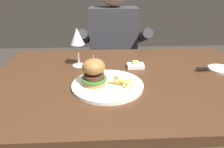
% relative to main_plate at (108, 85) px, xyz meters
% --- Properties ---
extents(dining_table, '(1.29, 0.84, 0.74)m').
position_rel_main_plate_xyz_m(dining_table, '(0.10, 0.10, -0.10)').
color(dining_table, '#472B19').
rests_on(dining_table, ground).
extents(main_plate, '(0.30, 0.30, 0.01)m').
position_rel_main_plate_xyz_m(main_plate, '(0.00, 0.00, 0.00)').
color(main_plate, white).
rests_on(main_plate, dining_table).
extents(burger_sandwich, '(0.11, 0.11, 0.13)m').
position_rel_main_plate_xyz_m(burger_sandwich, '(-0.06, -0.00, 0.06)').
color(burger_sandwich, '#B78447').
rests_on(burger_sandwich, main_plate).
extents(fries_pile, '(0.12, 0.12, 0.02)m').
position_rel_main_plate_xyz_m(fries_pile, '(0.06, -0.01, 0.02)').
color(fries_pile, '#E0B251').
rests_on(fries_pile, main_plate).
extents(wine_glass, '(0.07, 0.07, 0.20)m').
position_rel_main_plate_xyz_m(wine_glass, '(-0.14, 0.24, 0.14)').
color(wine_glass, silver).
rests_on(wine_glass, dining_table).
extents(bread_plate, '(0.13, 0.13, 0.01)m').
position_rel_main_plate_xyz_m(bread_plate, '(0.57, 0.15, -0.00)').
color(bread_plate, white).
rests_on(bread_plate, dining_table).
extents(table_knife, '(0.20, 0.03, 0.01)m').
position_rel_main_plate_xyz_m(table_knife, '(0.52, 0.14, 0.01)').
color(table_knife, silver).
rests_on(table_knife, bread_plate).
extents(butter_dish, '(0.09, 0.06, 0.04)m').
position_rel_main_plate_xyz_m(butter_dish, '(0.15, 0.20, 0.00)').
color(butter_dish, white).
rests_on(butter_dish, dining_table).
extents(diner_person, '(0.51, 0.36, 1.18)m').
position_rel_main_plate_xyz_m(diner_person, '(0.07, 0.80, -0.18)').
color(diner_person, '#282833').
rests_on(diner_person, ground).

